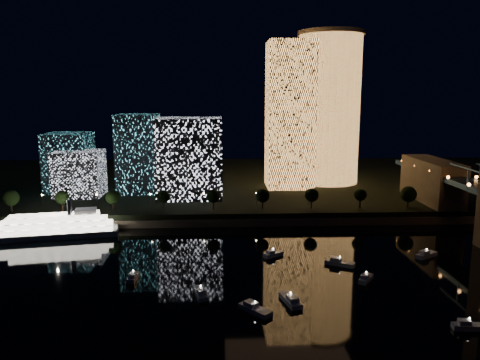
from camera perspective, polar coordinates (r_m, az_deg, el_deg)
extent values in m
plane|color=black|center=(112.02, 12.43, -16.74)|extent=(520.00, 520.00, 0.00)
cube|color=black|center=(262.07, 3.50, -0.27)|extent=(420.00, 160.00, 5.00)
cube|color=#6B5E4C|center=(186.81, 6.00, -4.96)|extent=(420.00, 6.00, 3.00)
cylinder|color=#EB9B4B|center=(249.83, 10.75, 8.32)|extent=(32.00, 32.00, 75.31)
cylinder|color=#6B5E4C|center=(251.61, 11.05, 17.15)|extent=(34.00, 34.00, 2.00)
cube|color=#EB9B4B|center=(234.01, 6.08, 7.82)|extent=(22.38, 22.38, 71.22)
cube|color=white|center=(212.18, -6.12, 2.74)|extent=(28.90, 24.45, 35.57)
cube|color=#55D5E7|center=(228.50, -12.27, 3.25)|extent=(18.36, 23.87, 36.73)
cube|color=white|center=(226.02, -18.98, 0.78)|extent=(20.59, 18.72, 20.59)
cube|color=#55D5E7|center=(239.07, -20.09, 2.08)|extent=(19.86, 21.84, 27.80)
cube|color=#6B5E4C|center=(220.32, 22.30, -0.67)|extent=(12.00, 40.00, 23.00)
cube|color=navy|center=(181.29, 26.31, 0.02)|extent=(0.50, 0.50, 7.00)
sphere|color=orange|center=(207.73, 22.22, 1.04)|extent=(1.20, 1.20, 1.20)
cube|color=silver|center=(182.79, -21.60, -6.12)|extent=(45.07, 17.63, 2.20)
cube|color=white|center=(182.23, -21.64, -5.48)|extent=(41.30, 16.09, 2.02)
cube|color=white|center=(181.71, -21.68, -4.87)|extent=(37.54, 14.54, 2.02)
cube|color=white|center=(181.22, -21.72, -4.25)|extent=(31.96, 12.68, 2.02)
cube|color=silver|center=(179.34, -18.29, -3.61)|extent=(8.18, 6.70, 1.65)
cylinder|color=black|center=(177.77, -20.14, -3.18)|extent=(1.28, 1.28, 5.50)
cylinder|color=black|center=(181.31, -20.00, -2.91)|extent=(1.28, 1.28, 5.50)
cube|color=silver|center=(114.50, 1.85, -15.53)|extent=(7.99, 8.52, 1.20)
cube|color=silver|center=(114.87, 1.36, -14.83)|extent=(3.78, 3.85, 1.00)
sphere|color=white|center=(113.65, 1.85, -14.62)|extent=(0.36, 0.36, 0.36)
cube|color=silver|center=(123.30, -4.81, -13.60)|extent=(4.41, 8.57, 1.20)
cube|color=silver|center=(121.75, -4.70, -13.36)|extent=(2.72, 3.27, 1.00)
sphere|color=white|center=(122.50, -4.82, -12.74)|extent=(0.36, 0.36, 0.36)
cube|color=silver|center=(135.88, -12.86, -11.51)|extent=(2.76, 6.85, 1.20)
cube|color=silver|center=(134.59, -13.00, -11.23)|extent=(1.95, 2.49, 1.00)
sphere|color=white|center=(135.16, -12.90, -10.72)|extent=(0.36, 0.36, 0.36)
cube|color=silver|center=(118.25, 26.14, -15.77)|extent=(7.26, 3.04, 1.20)
cube|color=silver|center=(117.40, 25.69, -15.33)|extent=(2.66, 2.10, 1.00)
sphere|color=white|center=(117.42, 26.22, -14.88)|extent=(0.36, 0.36, 0.36)
cube|color=silver|center=(136.13, 15.10, -11.57)|extent=(5.74, 6.75, 1.20)
cube|color=silver|center=(134.82, 14.98, -11.28)|extent=(2.82, 2.95, 1.00)
sphere|color=white|center=(135.41, 15.14, -10.78)|extent=(0.36, 0.36, 0.36)
cube|color=silver|center=(150.75, 4.06, -9.05)|extent=(6.89, 5.58, 1.20)
cube|color=silver|center=(149.77, 3.76, -8.73)|extent=(2.97, 2.80, 1.00)
sphere|color=white|center=(150.11, 4.07, -8.33)|extent=(0.36, 0.36, 0.36)
cube|color=silver|center=(161.21, 21.77, -8.49)|extent=(8.28, 6.49, 1.20)
cube|color=silver|center=(159.90, 21.55, -8.21)|extent=(3.53, 3.29, 1.00)
sphere|color=white|center=(160.60, 21.82, -7.81)|extent=(0.36, 0.36, 0.36)
cube|color=silver|center=(146.14, 12.07, -9.90)|extent=(8.95, 6.79, 1.20)
cube|color=silver|center=(146.09, 11.59, -9.42)|extent=(3.78, 3.49, 1.00)
sphere|color=white|center=(145.47, 12.10, -9.16)|extent=(0.36, 0.36, 0.36)
cube|color=silver|center=(119.73, 6.17, -14.38)|extent=(4.91, 9.28, 1.20)
cube|color=silver|center=(118.17, 6.44, -14.15)|extent=(2.99, 3.57, 1.00)
sphere|color=white|center=(118.91, 6.19, -13.51)|extent=(0.36, 0.36, 0.36)
cylinder|color=black|center=(206.50, -26.09, -2.93)|extent=(0.70, 0.70, 4.00)
sphere|color=black|center=(205.79, -26.17, -1.98)|extent=(6.47, 6.47, 6.47)
cylinder|color=black|center=(199.34, -20.81, -2.99)|extent=(0.70, 0.70, 4.00)
sphere|color=black|center=(198.61, -20.88, -2.00)|extent=(5.58, 5.58, 5.58)
cylinder|color=black|center=(193.99, -15.19, -3.02)|extent=(0.70, 0.70, 4.00)
sphere|color=black|center=(193.24, -15.24, -2.01)|extent=(5.91, 5.91, 5.91)
cylinder|color=black|center=(190.60, -9.30, -3.03)|extent=(0.70, 0.70, 4.00)
sphere|color=black|center=(189.83, -9.33, -2.00)|extent=(5.26, 5.26, 5.26)
cylinder|color=black|center=(189.27, -3.27, -3.00)|extent=(0.70, 0.70, 4.00)
sphere|color=black|center=(188.49, -3.28, -1.96)|extent=(5.53, 5.53, 5.53)
cylinder|color=black|center=(190.04, 2.78, -2.94)|extent=(0.70, 0.70, 4.00)
sphere|color=black|center=(189.27, 2.79, -1.91)|extent=(5.65, 5.65, 5.65)
cylinder|color=black|center=(192.90, 8.71, -2.85)|extent=(0.70, 0.70, 4.00)
sphere|color=black|center=(192.14, 8.74, -1.83)|extent=(5.66, 5.66, 5.66)
cylinder|color=black|center=(197.75, 14.41, -2.73)|extent=(0.70, 0.70, 4.00)
sphere|color=black|center=(197.01, 14.45, -1.74)|extent=(5.18, 5.18, 5.18)
cylinder|color=black|center=(204.45, 19.79, -2.60)|extent=(0.70, 0.70, 4.00)
sphere|color=black|center=(203.74, 19.84, -1.64)|extent=(6.57, 6.57, 6.57)
cylinder|color=black|center=(208.07, -22.93, -2.45)|extent=(0.24, 0.24, 5.00)
sphere|color=#FFCC7F|center=(207.51, -22.98, -1.70)|extent=(0.70, 0.70, 0.70)
cylinder|color=black|center=(201.45, -17.05, -2.48)|extent=(0.24, 0.24, 5.00)
sphere|color=#FFCC7F|center=(200.87, -17.09, -1.70)|extent=(0.70, 0.70, 0.70)
cylinder|color=black|center=(197.07, -10.84, -2.49)|extent=(0.24, 0.24, 5.00)
sphere|color=#FFCC7F|center=(196.48, -10.87, -1.69)|extent=(0.70, 0.70, 0.70)
cylinder|color=black|center=(195.09, -4.43, -2.46)|extent=(0.24, 0.24, 5.00)
sphere|color=#FFCC7F|center=(194.50, -4.44, -1.66)|extent=(0.70, 0.70, 0.70)
cylinder|color=black|center=(195.59, 2.03, -2.40)|extent=(0.24, 0.24, 5.00)
sphere|color=#FFCC7F|center=(194.99, 2.04, -1.60)|extent=(0.70, 0.70, 0.70)
cylinder|color=black|center=(198.53, 8.38, -2.32)|extent=(0.24, 0.24, 5.00)
sphere|color=#FFCC7F|center=(197.94, 8.40, -1.53)|extent=(0.70, 0.70, 0.70)
cylinder|color=black|center=(203.82, 14.47, -2.21)|extent=(0.24, 0.24, 5.00)
sphere|color=#FFCC7F|center=(203.25, 14.50, -1.44)|extent=(0.70, 0.70, 0.70)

